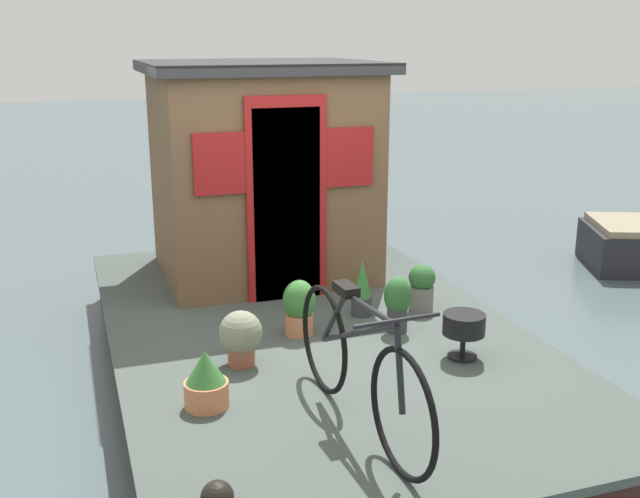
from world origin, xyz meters
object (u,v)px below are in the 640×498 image
at_px(houseboat_cabin, 262,169).
at_px(potted_plant_fern, 299,307).
at_px(potted_plant_mint, 422,286).
at_px(potted_plant_sage, 362,289).
at_px(potted_plant_succulent, 398,302).
at_px(bicycle, 359,366).
at_px(charcoal_grill, 464,326).
at_px(potted_plant_rosemary, 241,336).
at_px(potted_plant_geranium, 206,380).

distance_m(houseboat_cabin, potted_plant_fern, 1.89).
bearing_deg(potted_plant_mint, potted_plant_sage, 84.29).
height_order(potted_plant_succulent, potted_plant_mint, potted_plant_succulent).
bearing_deg(potted_plant_sage, potted_plant_mint, -95.71).
bearing_deg(potted_plant_succulent, bicycle, 147.11).
xyz_separation_m(potted_plant_sage, potted_plant_succulent, (-0.43, -0.13, 0.02)).
height_order(bicycle, charcoal_grill, bicycle).
bearing_deg(potted_plant_succulent, potted_plant_mint, -46.53).
height_order(potted_plant_rosemary, potted_plant_geranium, potted_plant_rosemary).
height_order(potted_plant_geranium, charcoal_grill, potted_plant_geranium).
height_order(potted_plant_mint, charcoal_grill, potted_plant_mint).
bearing_deg(houseboat_cabin, potted_plant_rosemary, 161.13).
distance_m(houseboat_cabin, potted_plant_succulent, 2.13).
bearing_deg(charcoal_grill, potted_plant_fern, 50.68).
bearing_deg(potted_plant_geranium, potted_plant_mint, -60.94).
height_order(bicycle, potted_plant_mint, bicycle).
relative_size(potted_plant_geranium, charcoal_grill, 1.11).
distance_m(bicycle, potted_plant_rosemary, 1.22).
bearing_deg(potted_plant_mint, bicycle, 143.62).
xyz_separation_m(bicycle, potted_plant_fern, (1.52, -0.10, -0.17)).
bearing_deg(potted_plant_rosemary, potted_plant_sage, -61.23).
distance_m(potted_plant_sage, charcoal_grill, 1.12).
bearing_deg(potted_plant_mint, potted_plant_succulent, 133.47).
relative_size(potted_plant_succulent, charcoal_grill, 1.34).
height_order(bicycle, potted_plant_sage, bicycle).
height_order(houseboat_cabin, potted_plant_geranium, houseboat_cabin).
bearing_deg(potted_plant_fern, charcoal_grill, -129.32).
distance_m(bicycle, potted_plant_mint, 2.14).
height_order(potted_plant_sage, potted_plant_mint, potted_plant_sage).
relative_size(potted_plant_mint, potted_plant_geranium, 1.08).
relative_size(houseboat_cabin, potted_plant_fern, 4.77).
bearing_deg(bicycle, houseboat_cabin, -4.64).
height_order(houseboat_cabin, potted_plant_rosemary, houseboat_cabin).
bearing_deg(bicycle, potted_plant_geranium, 55.44).
xyz_separation_m(potted_plant_mint, charcoal_grill, (-1.01, 0.16, 0.03)).
bearing_deg(bicycle, charcoal_grill, -57.36).
relative_size(potted_plant_rosemary, charcoal_grill, 1.19).
relative_size(potted_plant_succulent, potted_plant_mint, 1.11).
bearing_deg(potted_plant_fern, potted_plant_rosemary, 126.19).
bearing_deg(potted_plant_rosemary, charcoal_grill, -104.53).
distance_m(potted_plant_rosemary, charcoal_grill, 1.61).
bearing_deg(potted_plant_mint, houseboat_cabin, 33.55).
height_order(potted_plant_mint, potted_plant_geranium, potted_plant_mint).
bearing_deg(houseboat_cabin, potted_plant_geranium, 158.01).
relative_size(potted_plant_mint, potted_plant_fern, 0.91).
relative_size(potted_plant_sage, potted_plant_rosemary, 1.21).
bearing_deg(potted_plant_sage, potted_plant_geranium, 127.96).
xyz_separation_m(bicycle, potted_plant_sage, (1.77, -0.73, -0.17)).
height_order(potted_plant_succulent, potted_plant_rosemary, potted_plant_succulent).
xyz_separation_m(houseboat_cabin, potted_plant_geranium, (-2.66, 1.07, -0.86)).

